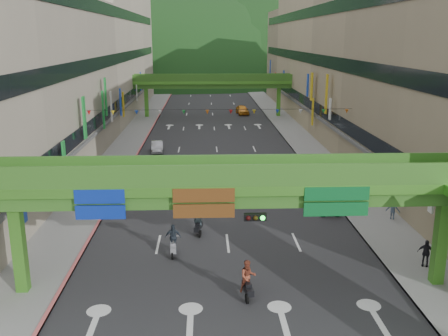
% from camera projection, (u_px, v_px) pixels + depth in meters
% --- Properties ---
extents(road_slab, '(18.00, 140.00, 0.02)m').
position_uv_depth(road_slab, '(215.00, 134.00, 69.13)').
color(road_slab, '#28282B').
rests_on(road_slab, ground).
extents(sidewalk_left, '(4.00, 140.00, 0.15)m').
position_uv_depth(sidewalk_left, '(135.00, 134.00, 68.69)').
color(sidewalk_left, gray).
rests_on(sidewalk_left, ground).
extents(sidewalk_right, '(4.00, 140.00, 0.15)m').
position_uv_depth(sidewalk_right, '(294.00, 133.00, 69.53)').
color(sidewalk_right, gray).
rests_on(sidewalk_right, ground).
extents(curb_left, '(0.20, 140.00, 0.18)m').
position_uv_depth(curb_left, '(149.00, 134.00, 68.76)').
color(curb_left, '#CC5959').
rests_on(curb_left, ground).
extents(curb_right, '(0.20, 140.00, 0.18)m').
position_uv_depth(curb_right, '(280.00, 133.00, 69.46)').
color(curb_right, gray).
rests_on(curb_right, ground).
extents(building_row_left, '(12.80, 95.00, 19.00)m').
position_uv_depth(building_row_left, '(72.00, 65.00, 66.00)').
color(building_row_left, '#9E937F').
rests_on(building_row_left, ground).
extents(building_row_right, '(12.80, 95.00, 19.00)m').
position_uv_depth(building_row_right, '(354.00, 64.00, 67.45)').
color(building_row_right, gray).
rests_on(building_row_right, ground).
extents(overpass_near, '(28.00, 12.27, 7.10)m').
position_uv_depth(overpass_near, '(253.00, 199.00, 24.73)').
color(overpass_near, '#4C9E2D').
rests_on(overpass_near, ground).
extents(overpass_far, '(28.00, 2.20, 7.10)m').
position_uv_depth(overpass_far, '(213.00, 84.00, 82.25)').
color(overpass_far, '#4C9E2D').
rests_on(overpass_far, ground).
extents(hill_left, '(168.00, 140.00, 112.00)m').
position_uv_depth(hill_left, '(165.00, 75.00, 174.84)').
color(hill_left, '#1C4419').
rests_on(hill_left, ground).
extents(hill_right, '(208.00, 176.00, 128.00)m').
position_uv_depth(hill_right, '(271.00, 71.00, 195.70)').
color(hill_right, '#1C4419').
rests_on(hill_right, ground).
extents(bunting_string, '(26.00, 0.36, 0.47)m').
position_uv_depth(bunting_string, '(219.00, 112.00, 48.29)').
color(bunting_string, black).
rests_on(bunting_string, ground).
extents(scooter_rider_near, '(0.74, 1.59, 2.06)m').
position_uv_depth(scooter_rider_near, '(198.00, 221.00, 33.67)').
color(scooter_rider_near, black).
rests_on(scooter_rider_near, ground).
extents(scooter_rider_mid, '(0.93, 1.60, 2.08)m').
position_uv_depth(scooter_rider_mid, '(248.00, 279.00, 25.38)').
color(scooter_rider_mid, black).
rests_on(scooter_rider_mid, ground).
extents(scooter_rider_left, '(1.01, 1.60, 2.03)m').
position_uv_depth(scooter_rider_left, '(173.00, 240.00, 30.38)').
color(scooter_rider_left, gray).
rests_on(scooter_rider_left, ground).
extents(scooter_rider_far, '(0.89, 1.59, 1.98)m').
position_uv_depth(scooter_rider_far, '(148.00, 183.00, 42.26)').
color(scooter_rider_far, maroon).
rests_on(scooter_rider_far, ground).
extents(parked_scooter_row, '(1.60, 9.35, 1.08)m').
position_uv_depth(parked_scooter_row, '(317.00, 192.00, 41.30)').
color(parked_scooter_row, black).
rests_on(parked_scooter_row, ground).
extents(car_silver, '(1.67, 3.93, 1.26)m').
position_uv_depth(car_silver, '(157.00, 147.00, 57.96)').
color(car_silver, '#A9A8B0').
rests_on(car_silver, ground).
extents(car_yellow, '(2.28, 4.67, 1.53)m').
position_uv_depth(car_yellow, '(242.00, 110.00, 86.23)').
color(car_yellow, orange).
rests_on(car_yellow, ground).
extents(pedestrian_red, '(0.81, 0.65, 1.61)m').
position_uv_depth(pedestrian_red, '(349.00, 171.00, 46.98)').
color(pedestrian_red, red).
rests_on(pedestrian_red, ground).
extents(pedestrian_dark, '(1.00, 0.78, 1.59)m').
position_uv_depth(pedestrian_dark, '(425.00, 255.00, 28.78)').
color(pedestrian_dark, black).
rests_on(pedestrian_dark, ground).
extents(pedestrian_blue, '(0.87, 0.76, 1.58)m').
position_uv_depth(pedestrian_blue, '(393.00, 211.00, 36.20)').
color(pedestrian_blue, '#39475B').
rests_on(pedestrian_blue, ground).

